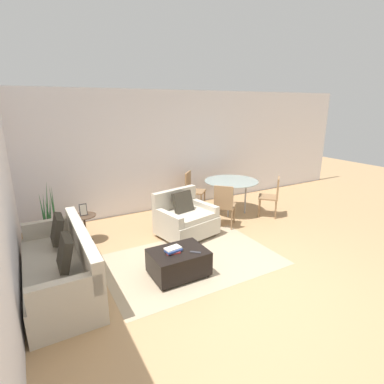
% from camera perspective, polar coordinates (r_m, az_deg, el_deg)
% --- Properties ---
extents(ground_plane, '(20.00, 20.00, 0.00)m').
position_cam_1_polar(ground_plane, '(4.51, 10.32, -16.71)').
color(ground_plane, tan).
extents(wall_back, '(12.00, 0.06, 2.75)m').
position_cam_1_polar(wall_back, '(6.96, -8.07, 7.46)').
color(wall_back, white).
rests_on(wall_back, ground_plane).
extents(wall_left, '(0.06, 12.00, 2.75)m').
position_cam_1_polar(wall_left, '(4.49, -32.32, 0.06)').
color(wall_left, white).
rests_on(wall_left, ground_plane).
extents(area_rug, '(2.76, 1.80, 0.01)m').
position_cam_1_polar(area_rug, '(4.99, -0.04, -12.87)').
color(area_rug, tan).
rests_on(area_rug, ground_plane).
extents(couch, '(0.82, 2.05, 0.90)m').
position_cam_1_polar(couch, '(4.55, -23.54, -13.25)').
color(couch, beige).
rests_on(couch, ground_plane).
extents(armchair, '(1.15, 1.02, 0.87)m').
position_cam_1_polar(armchair, '(5.73, -1.34, -5.12)').
color(armchair, beige).
rests_on(armchair, ground_plane).
extents(ottoman, '(0.81, 0.60, 0.39)m').
position_cam_1_polar(ottoman, '(4.52, -2.59, -13.12)').
color(ottoman, black).
rests_on(ottoman, ground_plane).
extents(book_stack, '(0.25, 0.20, 0.07)m').
position_cam_1_polar(book_stack, '(4.39, -3.65, -10.94)').
color(book_stack, '#B72D28').
rests_on(book_stack, ottoman).
extents(tv_remote_primary, '(0.14, 0.14, 0.01)m').
position_cam_1_polar(tv_remote_primary, '(4.38, 0.65, -11.39)').
color(tv_remote_primary, '#333338').
rests_on(tv_remote_primary, ottoman).
extents(potted_plant, '(0.42, 0.42, 1.19)m').
position_cam_1_polar(potted_plant, '(5.87, -25.13, -7.25)').
color(potted_plant, brown).
rests_on(potted_plant, ground_plane).
extents(side_table, '(0.42, 0.42, 0.51)m').
position_cam_1_polar(side_table, '(5.81, -19.76, -5.58)').
color(side_table, '#4C3828').
rests_on(side_table, ground_plane).
extents(picture_frame, '(0.13, 0.07, 0.21)m').
position_cam_1_polar(picture_frame, '(5.72, -20.01, -3.20)').
color(picture_frame, black).
rests_on(picture_frame, side_table).
extents(dining_table, '(1.23, 1.23, 0.76)m').
position_cam_1_polar(dining_table, '(6.92, 7.48, 1.58)').
color(dining_table, '#8C9E99').
rests_on(dining_table, ground_plane).
extents(dining_chair_near_left, '(0.59, 0.59, 0.90)m').
position_cam_1_polar(dining_chair_near_left, '(6.08, 6.13, -2.12)').
color(dining_chair_near_left, '#93704C').
rests_on(dining_chair_near_left, ground_plane).
extents(dining_chair_near_right, '(0.59, 0.59, 0.90)m').
position_cam_1_polar(dining_chair_near_right, '(6.90, 15.11, -0.35)').
color(dining_chair_near_right, '#93704C').
rests_on(dining_chair_near_right, ground_plane).
extents(dining_chair_far_left, '(0.59, 0.59, 0.90)m').
position_cam_1_polar(dining_chair_far_left, '(7.14, 0.02, 0.81)').
color(dining_chair_far_left, '#93704C').
rests_on(dining_chair_far_left, ground_plane).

